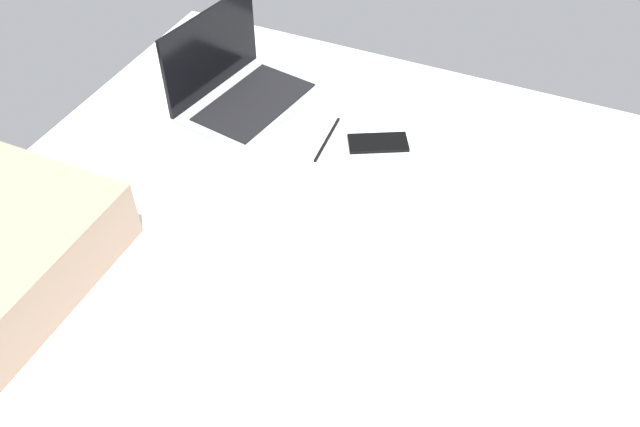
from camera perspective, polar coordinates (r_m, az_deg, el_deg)
name	(u,v)px	position (r cm, az deg, el deg)	size (l,w,h in cm)	color
bed_mattress	(260,330)	(132.90, -5.16, -9.88)	(180.00, 140.00, 18.00)	white
laptop	(239,88)	(169.67, -6.92, 10.59)	(36.35, 28.15, 23.00)	#B7BABC
cell_phone	(378,143)	(158.16, 4.99, 6.05)	(6.80, 14.00, 0.80)	black
charger_cable	(327,139)	(158.78, 0.62, 6.38)	(17.00, 0.60, 0.60)	black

